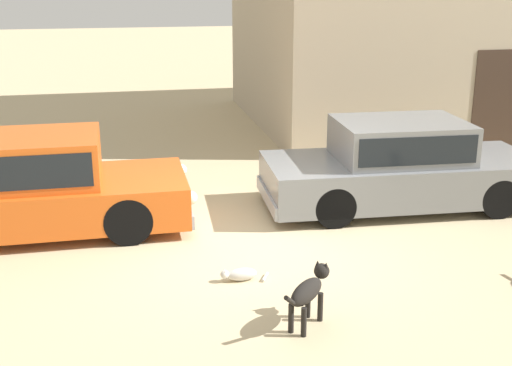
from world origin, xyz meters
name	(u,v)px	position (x,y,z in m)	size (l,w,h in m)	color
ground_plane	(255,251)	(0.00, 0.00, 0.00)	(80.00, 80.00, 0.00)	tan
parked_sedan_nearest	(33,185)	(-2.96, 1.40, 0.70)	(4.47, 1.78, 1.42)	#D15619
parked_sedan_second	(401,164)	(2.64, 1.34, 0.69)	(4.52, 1.93, 1.40)	slate
stray_dog_spotted	(309,291)	(0.15, -2.03, 0.39)	(0.70, 0.74, 0.62)	black
stray_cat	(240,274)	(-0.36, -0.84, 0.08)	(0.62, 0.21, 0.16)	beige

